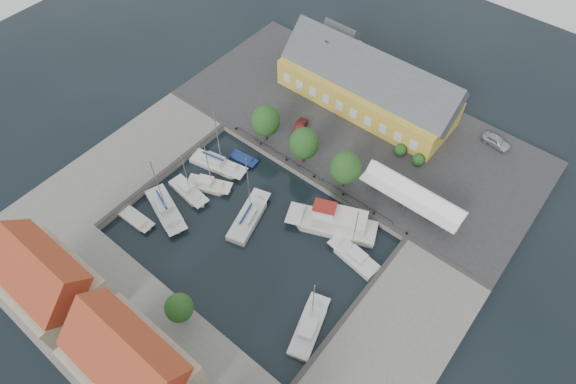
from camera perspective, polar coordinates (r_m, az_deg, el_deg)
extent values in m
plane|color=black|center=(64.37, -3.37, -4.12)|extent=(140.00, 140.00, 0.00)
cube|color=#2D2D30|center=(75.92, 8.18, 7.50)|extent=(56.00, 26.00, 1.00)
cube|color=slate|center=(74.70, -17.28, 4.20)|extent=(12.00, 24.00, 1.00)
cube|color=slate|center=(58.11, 12.50, -16.58)|extent=(12.00, 24.00, 1.00)
cube|color=slate|center=(59.04, -17.53, -17.05)|extent=(56.00, 14.00, 1.00)
cube|color=#383533|center=(68.19, 2.28, 2.01)|extent=(56.00, 0.60, 0.12)
cube|color=#383533|center=(70.83, -14.49, 2.39)|extent=(0.60, 24.00, 0.12)
cube|color=#383533|center=(58.18, 7.74, -13.30)|extent=(0.60, 24.00, 0.12)
cylinder|color=black|center=(74.51, -6.20, 7.47)|extent=(0.24, 0.24, 0.40)
cylinder|color=black|center=(72.02, -3.28, 5.72)|extent=(0.24, 0.24, 0.40)
cylinder|color=black|center=(69.80, -0.17, 3.84)|extent=(0.24, 0.24, 0.40)
cylinder|color=black|center=(67.87, 3.10, 1.83)|extent=(0.24, 0.24, 0.40)
cylinder|color=black|center=(66.27, 6.55, -0.30)|extent=(0.24, 0.24, 0.40)
cylinder|color=black|center=(65.01, 10.15, -2.51)|extent=(0.24, 0.24, 0.40)
cylinder|color=black|center=(64.12, 13.88, -4.79)|extent=(0.24, 0.24, 0.40)
cube|color=gold|center=(78.01, 9.26, 11.59)|extent=(28.00, 10.00, 4.50)
cube|color=#474C51|center=(75.79, 9.61, 13.58)|extent=(28.56, 7.60, 7.60)
cube|color=gold|center=(86.30, 5.75, 16.21)|extent=(6.00, 6.00, 3.50)
cube|color=brown|center=(77.91, 4.69, 17.11)|extent=(0.60, 0.60, 1.20)
cube|color=white|center=(64.70, 14.53, -0.38)|extent=(14.00, 4.00, 0.25)
cylinder|color=silver|center=(65.98, 9.10, 0.56)|extent=(0.10, 0.10, 2.70)
cylinder|color=silver|center=(68.09, 10.76, 2.42)|extent=(0.10, 0.10, 2.70)
cylinder|color=silver|center=(64.69, 13.50, -2.09)|extent=(0.10, 0.10, 2.70)
cylinder|color=silver|center=(66.84, 15.05, -0.11)|extent=(0.10, 0.10, 2.70)
cylinder|color=silver|center=(63.94, 18.06, -4.82)|extent=(0.10, 0.10, 2.70)
cylinder|color=silver|center=(66.12, 19.48, -2.72)|extent=(0.10, 0.10, 2.70)
cylinder|color=black|center=(72.11, -2.57, 6.82)|extent=(0.30, 0.30, 2.10)
ellipsoid|color=#194318|center=(70.10, -2.66, 8.43)|extent=(4.20, 4.20, 4.83)
cylinder|color=black|center=(69.08, 1.85, 4.19)|extent=(0.30, 0.30, 2.10)
ellipsoid|color=#194318|center=(66.98, 1.91, 5.79)|extent=(4.20, 4.20, 4.83)
cylinder|color=black|center=(66.66, 6.60, 1.32)|extent=(0.30, 0.30, 2.10)
ellipsoid|color=#194318|center=(64.48, 6.83, 2.89)|extent=(4.20, 4.20, 4.83)
imported|color=#B3B5BC|center=(77.90, 23.46, 5.54)|extent=(4.56, 2.31, 1.49)
imported|color=#521312|center=(73.66, 1.40, 7.64)|extent=(2.43, 4.12, 1.28)
cube|color=silver|center=(64.70, -4.90, -3.59)|extent=(4.50, 7.56, 1.50)
cube|color=silver|center=(64.48, -4.60, -2.59)|extent=(4.79, 8.90, 0.08)
cube|color=silver|center=(63.76, -4.91, -2.84)|extent=(2.52, 3.23, 0.90)
cylinder|color=silver|center=(60.50, -4.70, 0.63)|extent=(0.12, 0.12, 10.65)
cube|color=navy|center=(63.05, -5.03, -2.58)|extent=(1.18, 3.48, 0.22)
cube|color=silver|center=(64.38, 6.06, -4.27)|extent=(10.43, 7.15, 1.80)
cube|color=silver|center=(63.67, 5.06, -3.55)|extent=(12.17, 7.77, 0.08)
cube|color=silver|center=(62.72, 6.22, -3.27)|extent=(7.40, 5.47, 2.20)
cube|color=silver|center=(61.72, 4.34, -2.08)|extent=(3.26, 2.90, 1.20)
cube|color=maroon|center=(61.19, 4.38, -1.73)|extent=(3.52, 3.09, 0.10)
cube|color=silver|center=(62.17, 8.16, -8.04)|extent=(6.07, 3.17, 1.30)
cube|color=silver|center=(61.76, 7.72, -7.31)|extent=(7.21, 3.22, 0.08)
cube|color=silver|center=(61.21, 8.18, -7.43)|extent=(2.52, 1.95, 0.90)
cylinder|color=silver|center=(58.07, 7.88, -4.83)|extent=(0.12, 0.12, 9.08)
cube|color=silver|center=(57.60, 2.28, -16.34)|extent=(4.34, 6.93, 1.30)
cube|color=silver|center=(57.25, 2.60, -15.39)|extent=(4.62, 8.14, 0.08)
cube|color=silver|center=(56.59, 2.38, -15.78)|extent=(2.42, 2.98, 0.90)
cylinder|color=silver|center=(53.31, 2.97, -13.15)|extent=(0.12, 0.12, 9.03)
cube|color=silver|center=(71.53, -8.71, 3.22)|extent=(7.46, 3.93, 1.30)
cube|color=silver|center=(70.63, -8.18, 3.34)|extent=(8.83, 4.12, 0.08)
cube|color=silver|center=(70.59, -8.70, 3.77)|extent=(3.13, 2.27, 0.90)
cylinder|color=silver|center=(66.63, -8.29, 6.04)|extent=(0.12, 0.12, 10.34)
cube|color=navy|center=(70.11, -8.90, 4.23)|extent=(3.52, 0.93, 0.22)
cube|color=silver|center=(69.19, -9.72, 0.71)|extent=(5.73, 4.17, 1.30)
cube|color=silver|center=(68.44, -9.29, 0.95)|extent=(6.67, 4.50, 0.08)
cube|color=silver|center=(68.26, -9.75, 1.28)|extent=(2.54, 2.25, 0.90)
cylinder|color=silver|center=(65.32, -9.42, 2.99)|extent=(0.12, 0.12, 7.89)
cube|color=silver|center=(69.11, -11.90, 0.09)|extent=(5.66, 2.82, 1.30)
cube|color=silver|center=(68.19, -11.65, 0.12)|extent=(6.74, 2.86, 0.08)
cube|color=silver|center=(68.14, -11.99, 0.62)|extent=(2.34, 1.74, 0.90)
cylinder|color=silver|center=(64.88, -12.00, 2.06)|extent=(0.12, 0.12, 8.08)
cube|color=silver|center=(68.07, -14.43, -1.83)|extent=(7.71, 5.01, 1.30)
cube|color=silver|center=(66.97, -14.26, -2.03)|extent=(9.04, 5.38, 0.08)
cube|color=silver|center=(67.05, -14.57, -1.37)|extent=(3.34, 2.73, 0.90)
cylinder|color=silver|center=(62.54, -15.02, 0.40)|extent=(0.12, 0.12, 10.60)
cube|color=navy|center=(66.57, -14.76, -0.89)|extent=(3.47, 1.41, 0.22)
cube|color=silver|center=(68.08, -17.67, -3.07)|extent=(4.31, 2.14, 0.90)
cube|color=silver|center=(67.39, -17.48, -3.06)|extent=(5.16, 2.09, 0.08)
cube|color=navy|center=(71.75, -5.48, 3.91)|extent=(3.61, 2.05, 0.80)
cube|color=navy|center=(71.23, -5.23, 4.00)|extent=(4.30, 2.05, 0.08)
cube|color=beige|center=(60.53, -25.94, -10.58)|extent=(11.00, 8.00, 7.00)
cube|color=#AA4B24|center=(56.73, -27.63, -8.35)|extent=(11.33, 6.50, 6.50)
cube|color=brown|center=(57.22, -29.66, -5.88)|extent=(0.70, 0.70, 1.00)
cube|color=brown|center=(54.16, -27.04, -8.93)|extent=(0.60, 0.60, 0.80)
cube|color=beige|center=(53.43, -17.52, -19.67)|extent=(12.00, 8.00, 7.50)
cube|color=#AA4B24|center=(48.88, -19.00, -17.82)|extent=(12.36, 6.50, 6.50)
cube|color=brown|center=(48.80, -21.75, -14.79)|extent=(0.70, 0.70, 1.00)
cube|color=brown|center=(46.47, -17.61, -19.12)|extent=(0.60, 0.60, 0.80)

